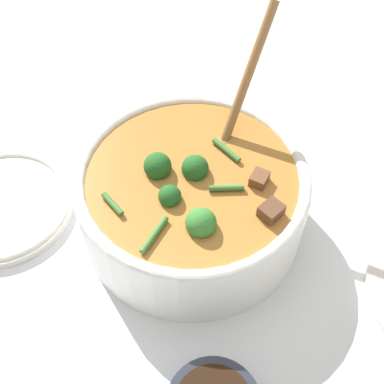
# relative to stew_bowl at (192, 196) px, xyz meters

# --- Properties ---
(ground_plane) EXTENTS (4.00, 4.00, 0.00)m
(ground_plane) POSITION_rel_stew_bowl_xyz_m (-0.00, -0.00, -0.06)
(ground_plane) COLOR silver
(stew_bowl) EXTENTS (0.33, 0.30, 0.26)m
(stew_bowl) POSITION_rel_stew_bowl_xyz_m (0.00, 0.00, 0.00)
(stew_bowl) COLOR white
(stew_bowl) RESTS_ON ground_plane
(empty_plate) EXTENTS (0.20, 0.20, 0.02)m
(empty_plate) POSITION_rel_stew_bowl_xyz_m (0.10, -0.25, -0.05)
(empty_plate) COLOR silver
(empty_plate) RESTS_ON ground_plane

